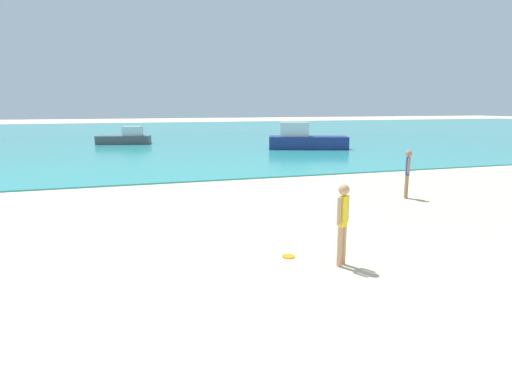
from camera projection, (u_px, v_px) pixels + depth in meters
water at (145, 134)px, 44.40m from camera, size 160.00×60.00×0.06m
person_standing at (343, 220)px, 7.75m from camera, size 0.32×0.22×1.56m
frisbee at (288, 256)px, 8.36m from camera, size 0.25×0.25×0.03m
person_distant at (407, 171)px, 13.50m from camera, size 0.21×0.33×1.56m
boat_near at (305, 140)px, 28.56m from camera, size 5.56×3.35×1.80m
boat_far at (126, 138)px, 32.10m from camera, size 4.15×2.17×1.35m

